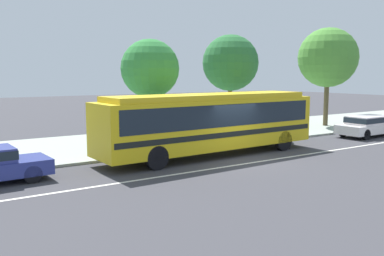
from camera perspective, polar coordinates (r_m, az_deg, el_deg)
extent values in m
plane|color=#3B3A3F|center=(19.13, 6.47, -4.33)|extent=(120.00, 120.00, 0.00)
cube|color=#979F94|center=(24.71, -3.77, -1.51)|extent=(60.00, 8.00, 0.12)
cube|color=silver|center=(18.54, 8.05, -4.73)|extent=(56.00, 0.16, 0.01)
cube|color=gold|center=(19.76, 2.57, 0.67)|extent=(11.40, 2.87, 2.28)
cube|color=gold|center=(19.66, 2.59, 4.32)|extent=(10.49, 2.54, 0.24)
cube|color=#19232D|center=(19.71, 2.58, 1.99)|extent=(10.73, 2.87, 1.00)
cube|color=black|center=(19.81, 2.57, -0.50)|extent=(11.18, 2.89, 0.24)
cube|color=#19232D|center=(23.58, 13.38, 2.68)|extent=(0.20, 2.14, 1.09)
cylinder|color=black|center=(23.22, 8.41, -1.04)|extent=(1.01, 0.32, 1.00)
cylinder|color=black|center=(21.74, 12.34, -1.71)|extent=(1.01, 0.32, 1.00)
cylinder|color=black|center=(18.88, -8.19, -2.98)|extent=(1.01, 0.32, 1.00)
cylinder|color=black|center=(17.02, -4.85, -4.06)|extent=(1.01, 0.32, 1.00)
cylinder|color=black|center=(17.46, -22.24, -4.90)|extent=(0.65, 0.25, 0.64)
cylinder|color=black|center=(16.02, -20.92, -5.91)|extent=(0.65, 0.25, 0.64)
cube|color=white|center=(28.40, 23.09, 0.00)|extent=(4.80, 1.85, 0.55)
cube|color=white|center=(28.14, 22.88, 1.03)|extent=(2.70, 1.60, 0.50)
cube|color=#19232D|center=(28.14, 22.88, 1.08)|extent=(2.75, 1.62, 0.32)
cylinder|color=black|center=(30.16, 23.45, 0.01)|extent=(0.64, 0.23, 0.64)
cylinder|color=black|center=(27.56, 19.93, -0.47)|extent=(0.64, 0.23, 0.64)
cylinder|color=black|center=(26.69, 22.63, -0.84)|extent=(0.64, 0.23, 0.64)
cylinder|color=#7F6B61|center=(20.57, -6.37, -1.95)|extent=(0.14, 0.14, 0.86)
cylinder|color=#7F6B61|center=(20.58, -6.81, -1.95)|extent=(0.14, 0.14, 0.86)
cylinder|color=#9B4EA6|center=(20.47, -6.62, 0.05)|extent=(0.47, 0.47, 0.59)
sphere|color=tan|center=(20.42, -6.64, 1.20)|extent=(0.24, 0.24, 0.24)
cylinder|color=navy|center=(20.71, -9.17, -1.95)|extent=(0.14, 0.14, 0.85)
cylinder|color=navy|center=(20.56, -9.26, -2.02)|extent=(0.14, 0.14, 0.85)
cylinder|color=green|center=(20.53, -9.25, 0.08)|extent=(0.47, 0.47, 0.65)
sphere|color=tan|center=(20.48, -9.28, 1.31)|extent=(0.24, 0.24, 0.24)
cylinder|color=brown|center=(22.04, -5.67, 1.44)|extent=(0.39, 0.39, 2.97)
sphere|color=#32843B|center=(21.92, -5.76, 8.08)|extent=(3.04, 3.04, 3.04)
cylinder|color=brown|center=(26.39, 5.19, 2.70)|extent=(0.26, 0.26, 3.22)
sphere|color=#2B6D36|center=(26.32, 5.27, 8.85)|extent=(3.48, 3.48, 3.48)
cylinder|color=brown|center=(32.05, 17.83, 3.39)|extent=(0.34, 0.34, 3.44)
sphere|color=#4D9137|center=(32.01, 18.06, 9.13)|extent=(4.26, 4.26, 4.26)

